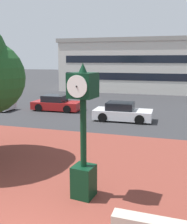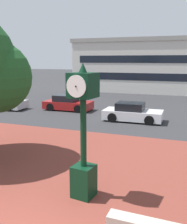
{
  "view_description": "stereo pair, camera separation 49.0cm",
  "coord_description": "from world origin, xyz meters",
  "px_view_note": "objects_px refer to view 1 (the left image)",
  "views": [
    {
      "loc": [
        3.3,
        -4.18,
        4.19
      ],
      "look_at": [
        1.18,
        3.03,
        2.69
      ],
      "focal_mm": 42.18,
      "sensor_mm": 36.0,
      "label": 1
    },
    {
      "loc": [
        3.77,
        -4.03,
        4.19
      ],
      "look_at": [
        1.18,
        3.03,
        2.69
      ],
      "focal_mm": 42.18,
      "sensor_mm": 36.0,
      "label": 2
    }
  ],
  "objects_px": {
    "civic_building": "(148,65)",
    "street_clock": "(83,134)",
    "car_street_far": "(122,112)",
    "car_street_near": "(56,104)"
  },
  "relations": [
    {
      "from": "car_street_near",
      "to": "car_street_far",
      "type": "bearing_deg",
      "value": 70.1
    },
    {
      "from": "street_clock",
      "to": "car_street_far",
      "type": "relative_size",
      "value": 1.02
    },
    {
      "from": "car_street_far",
      "to": "civic_building",
      "type": "bearing_deg",
      "value": 179.88
    },
    {
      "from": "car_street_near",
      "to": "car_street_far",
      "type": "xyz_separation_m",
      "value": [
        5.94,
        -2.1,
        0.0
      ]
    },
    {
      "from": "street_clock",
      "to": "car_street_near",
      "type": "xyz_separation_m",
      "value": [
        -6.68,
        12.75,
        -1.45
      ]
    },
    {
      "from": "car_street_near",
      "to": "car_street_far",
      "type": "relative_size",
      "value": 1.0
    },
    {
      "from": "street_clock",
      "to": "car_street_far",
      "type": "bearing_deg",
      "value": 101.95
    },
    {
      "from": "car_street_far",
      "to": "car_street_near",
      "type": "bearing_deg",
      "value": -110.14
    },
    {
      "from": "civic_building",
      "to": "street_clock",
      "type": "bearing_deg",
      "value": -88.32
    },
    {
      "from": "car_street_near",
      "to": "car_street_far",
      "type": "distance_m",
      "value": 6.3
    }
  ]
}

